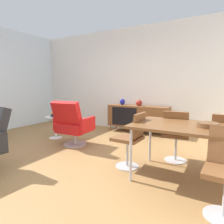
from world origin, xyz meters
TOP-DOWN VIEW (x-y plane):
  - ground_plane at (0.00, 0.00)m, footprint 8.32×8.32m
  - wall_back at (0.00, 2.60)m, footprint 6.80×0.12m
  - sideboard at (0.21, 2.30)m, footprint 1.60×0.45m
  - vase_cobalt at (-0.25, 2.30)m, footprint 0.14×0.14m
  - vase_sculptural_dark at (0.23, 2.30)m, footprint 0.17×0.17m
  - dining_table at (1.84, 0.18)m, footprint 1.60×0.90m
  - wooden_bowl_on_table at (1.97, 0.17)m, footprint 0.26×0.26m
  - dining_chair_near_window at (0.95, 0.17)m, footprint 0.44×0.42m
  - dining_chair_back_left at (1.49, 0.74)m, footprint 0.43×0.45m
  - lounge_chair_red at (-0.55, 0.58)m, footprint 0.75×0.69m
  - side_table_round at (-1.33, 0.86)m, footprint 0.44×0.44m
  - fruit_bowl at (-1.33, 0.86)m, footprint 0.20×0.20m

SIDE VIEW (x-z plane):
  - ground_plane at x=0.00m, z-range 0.00..0.00m
  - side_table_round at x=-1.33m, z-range 0.06..0.58m
  - sideboard at x=0.21m, z-range 0.08..0.80m
  - lounge_chair_red at x=-0.55m, z-range -0.01..0.94m
  - dining_chair_near_window at x=0.95m, z-range 0.04..0.90m
  - dining_chair_back_left at x=1.49m, z-range 0.04..0.90m
  - fruit_bowl at x=-1.33m, z-range 0.50..0.61m
  - dining_table at x=1.84m, z-range 0.33..1.07m
  - wooden_bowl_on_table at x=1.97m, z-range 0.74..0.80m
  - vase_sculptural_dark at x=0.23m, z-range 0.72..0.87m
  - vase_cobalt at x=-0.25m, z-range 0.72..0.88m
  - wall_back at x=0.00m, z-range 0.00..2.80m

